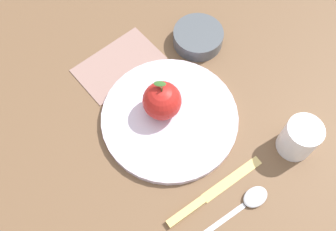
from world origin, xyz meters
The scene contains 8 objects.
ground_plane centered at (0.00, 0.00, 0.00)m, with size 2.40×2.40×0.00m, color brown.
dinner_plate centered at (0.03, 0.00, 0.01)m, with size 0.27×0.27×0.02m.
apple centered at (0.04, 0.01, 0.05)m, with size 0.07×0.07×0.09m.
side_bowl centered at (0.18, -0.13, 0.02)m, with size 0.11×0.11×0.03m.
cup centered at (-0.11, -0.20, 0.04)m, with size 0.07×0.07×0.08m.
knife centered at (-0.14, -0.01, 0.00)m, with size 0.07×0.21×0.01m.
spoon centered at (-0.18, -0.07, 0.01)m, with size 0.06×0.16×0.01m.
linen_napkin centered at (0.19, 0.06, 0.00)m, with size 0.11×0.18×0.00m, color gray.
Camera 1 is at (-0.27, 0.11, 0.65)m, focal length 39.06 mm.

